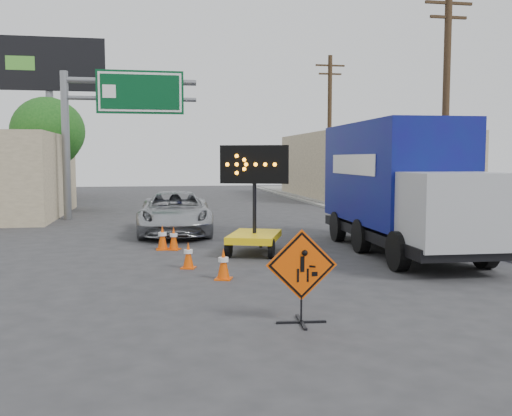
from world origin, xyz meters
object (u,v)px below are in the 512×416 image
object	(u,v)px
construction_sign	(302,274)
box_truck	(399,194)
pickup_truck	(175,213)
arrow_board	(254,230)

from	to	relation	value
construction_sign	box_truck	bearing A→B (deg)	59.58
construction_sign	pickup_truck	size ratio (longest dim) A/B	0.29
pickup_truck	box_truck	bearing A→B (deg)	-38.14
construction_sign	pickup_truck	world-z (taller)	construction_sign
arrow_board	box_truck	size ratio (longest dim) A/B	0.39
construction_sign	pickup_truck	xyz separation A→B (m)	(-1.68, 12.27, -0.07)
pickup_truck	construction_sign	bearing A→B (deg)	-79.91
construction_sign	box_truck	distance (m)	8.33
construction_sign	box_truck	world-z (taller)	box_truck
arrow_board	box_truck	distance (m)	4.48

